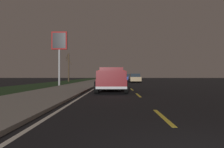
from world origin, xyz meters
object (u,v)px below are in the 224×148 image
object	(u,v)px
sedan_white	(112,79)
bare_tree_far	(69,67)
sedan_tan	(135,78)
gas_price_sign	(59,45)
pickup_truck	(111,80)
sedan_blue	(130,78)

from	to	relation	value
sedan_white	bare_tree_far	xyz separation A→B (m)	(13.87, 9.05, 2.22)
sedan_tan	bare_tree_far	size ratio (longest dim) A/B	0.75
gas_price_sign	bare_tree_far	size ratio (longest dim) A/B	1.12
sedan_tan	bare_tree_far	bearing A→B (deg)	66.18
sedan_white	gas_price_sign	distance (m)	7.90
gas_price_sign	sedan_white	bearing A→B (deg)	-71.23
pickup_truck	sedan_white	world-z (taller)	pickup_truck
sedan_tan	gas_price_sign	distance (m)	15.09
pickup_truck	bare_tree_far	distance (m)	26.40
sedan_blue	gas_price_sign	size ratio (longest dim) A/B	0.67
sedan_blue	gas_price_sign	world-z (taller)	gas_price_sign
pickup_truck	sedan_blue	world-z (taller)	pickup_truck
pickup_truck	sedan_blue	bearing A→B (deg)	-7.27
pickup_truck	gas_price_sign	xyz separation A→B (m)	(8.59, 6.58, 4.04)
sedan_blue	bare_tree_far	world-z (taller)	bare_tree_far
gas_price_sign	bare_tree_far	bearing A→B (deg)	9.56
pickup_truck	sedan_white	bearing A→B (deg)	1.21
sedan_blue	sedan_tan	world-z (taller)	same
sedan_white	sedan_tan	size ratio (longest dim) A/B	1.01
sedan_blue	sedan_white	xyz separation A→B (m)	(-15.83, 3.62, 0.00)
pickup_truck	gas_price_sign	bearing A→B (deg)	37.45
pickup_truck	sedan_tan	xyz separation A→B (m)	(18.94, -3.59, -0.13)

